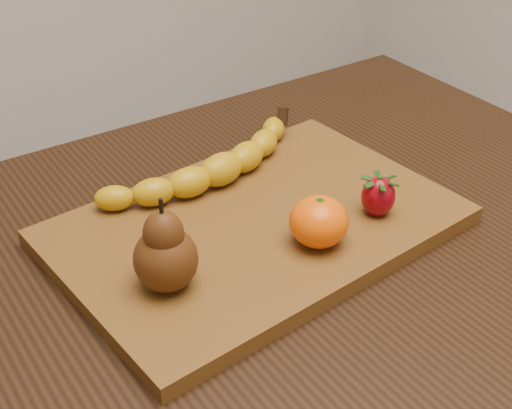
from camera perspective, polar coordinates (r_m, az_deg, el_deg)
table at (r=0.89m, az=0.84°, el=-7.75°), size 1.00×0.70×0.76m
cutting_board at (r=0.83m, az=0.00°, el=-1.73°), size 0.47×0.34×0.02m
banana at (r=0.88m, az=-2.82°, el=2.82°), size 0.27×0.11×0.04m
pear at (r=0.70m, az=-7.34°, el=-3.18°), size 0.08×0.08×0.10m
mandarin at (r=0.77m, az=5.04°, el=-1.37°), size 0.07×0.07×0.06m
strawberry at (r=0.83m, az=9.77°, el=0.76°), size 0.04×0.04×0.05m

